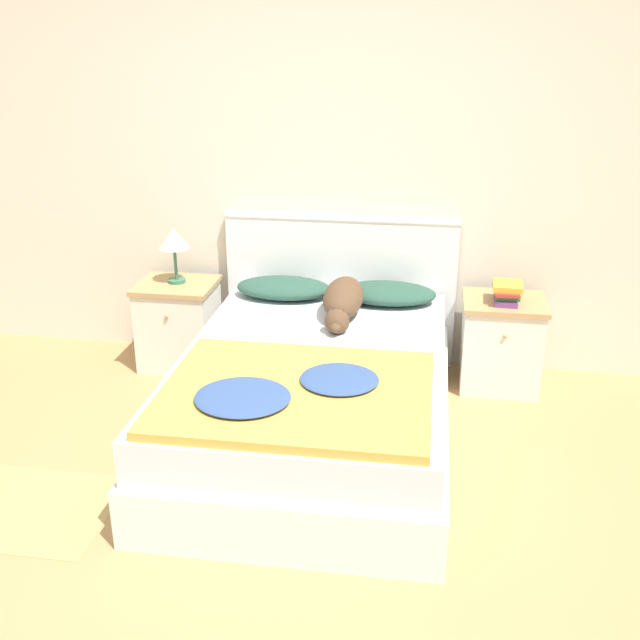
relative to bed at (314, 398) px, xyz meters
The scene contains 12 objects.
ground_plane 1.07m from the bed, 98.09° to the right, with size 16.00×16.00×0.00m, color tan.
wall_back 1.52m from the bed, 97.55° to the left, with size 9.00×0.06×2.55m.
bed is the anchor object (origin of this frame).
headboard 1.06m from the bed, 90.00° to the left, with size 1.44×0.06×0.96m.
nightstand_left 1.27m from the bed, 141.17° to the left, with size 0.48×0.42×0.55m.
nightstand_right 1.27m from the bed, 38.83° to the left, with size 0.48×0.42×0.55m.
pillow_left 0.91m from the bed, 111.57° to the left, with size 0.57×0.33×0.11m.
pillow_right 0.91m from the bed, 68.43° to the left, with size 0.57×0.33×0.11m.
quilt 0.56m from the bed, 91.09° to the right, with size 1.19×0.96×0.08m.
dog 0.64m from the bed, 81.45° to the left, with size 0.22×0.69×0.20m.
book_stack 1.31m from the bed, 37.67° to the left, with size 0.17×0.23×0.12m.
table_lamp 1.41m from the bed, 140.46° to the left, with size 0.19×0.19×0.34m.
Camera 1 is at (0.70, -2.35, 2.04)m, focal length 42.00 mm.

